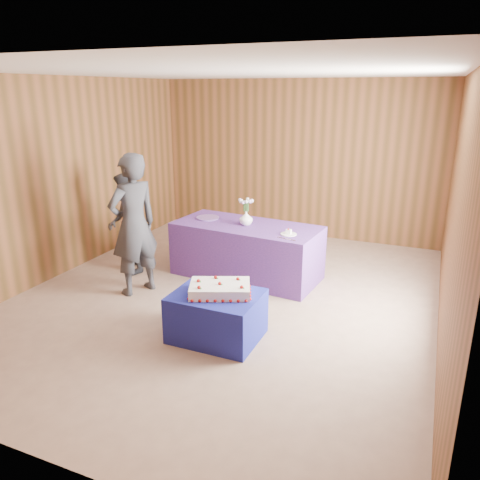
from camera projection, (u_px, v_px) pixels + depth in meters
The scene contains 13 objects.
ground at pixel (226, 297), 5.94m from camera, with size 6.00×6.00×0.00m, color #9F816E.
room_shell at pixel (224, 154), 5.39m from camera, with size 5.04×6.04×2.72m.
cake_table at pixel (217, 316), 4.91m from camera, with size 0.90×0.70×0.50m, color #1C1E9A.
serving_table at pixel (247, 251), 6.51m from camera, with size 2.00×0.90×0.75m, color #63328B.
sheet_cake at pixel (220, 289), 4.83m from camera, with size 0.76×0.65×0.15m.
vase at pixel (246, 218), 6.37m from camera, with size 0.18×0.18×0.19m, color white.
flower_spray at pixel (246, 202), 6.30m from camera, with size 0.21×0.21×0.16m.
platter at pixel (208, 218), 6.71m from camera, with size 0.33×0.33×0.02m, color #7853A6.
plate at pixel (289, 234), 5.97m from camera, with size 0.21×0.21×0.01m, color silver.
cake_slice at pixel (289, 231), 5.96m from camera, with size 0.07×0.06×0.08m.
knife at pixel (286, 239), 5.79m from camera, with size 0.26×0.02×0.00m, color #B9B9BE.
guest_left at pixel (134, 225), 5.84m from camera, with size 0.66×0.43×1.80m, color #34353D.
guest_right at pixel (128, 224), 6.56m from camera, with size 0.70×0.55×1.45m, color #33353D.
Camera 1 is at (2.29, -4.93, 2.52)m, focal length 35.00 mm.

